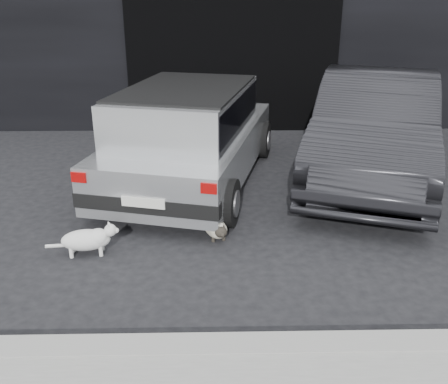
{
  "coord_description": "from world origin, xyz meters",
  "views": [
    {
      "loc": [
        0.63,
        -5.69,
        2.64
      ],
      "look_at": [
        0.74,
        -0.57,
        0.54
      ],
      "focal_mm": 40.0,
      "sensor_mm": 36.0,
      "label": 1
    }
  ],
  "objects_px": {
    "silver_hatchback": "(189,131)",
    "cat_white": "(89,239)",
    "second_car": "(375,126)",
    "cat_siamese": "(216,228)"
  },
  "relations": [
    {
      "from": "second_car",
      "to": "cat_siamese",
      "type": "distance_m",
      "value": 3.15
    },
    {
      "from": "second_car",
      "to": "cat_siamese",
      "type": "bearing_deg",
      "value": -120.5
    },
    {
      "from": "second_car",
      "to": "cat_white",
      "type": "distance_m",
      "value": 4.42
    },
    {
      "from": "second_car",
      "to": "cat_white",
      "type": "relative_size",
      "value": 6.0
    },
    {
      "from": "silver_hatchback",
      "to": "cat_white",
      "type": "bearing_deg",
      "value": -101.21
    },
    {
      "from": "silver_hatchback",
      "to": "second_car",
      "type": "xyz_separation_m",
      "value": [
        2.71,
        0.27,
        -0.01
      ]
    },
    {
      "from": "silver_hatchback",
      "to": "cat_white",
      "type": "relative_size",
      "value": 5.39
    },
    {
      "from": "cat_white",
      "to": "second_car",
      "type": "bearing_deg",
      "value": 116.8
    },
    {
      "from": "silver_hatchback",
      "to": "cat_siamese",
      "type": "relative_size",
      "value": 5.92
    },
    {
      "from": "second_car",
      "to": "cat_siamese",
      "type": "xyz_separation_m",
      "value": [
        -2.35,
        -2.0,
        -0.64
      ]
    }
  ]
}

